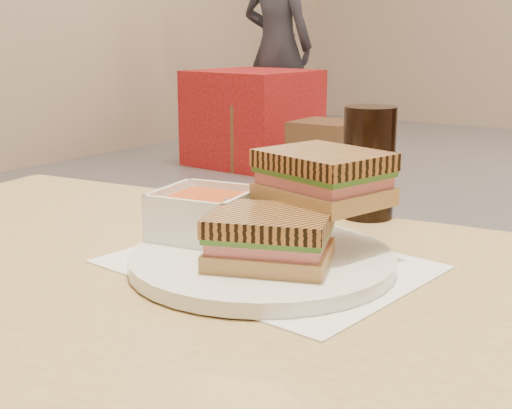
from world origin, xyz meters
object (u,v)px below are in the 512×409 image
Objects in this scene: main_table at (223,384)px; soup_bowl at (205,216)px; cola_glass at (369,163)px; bg_chair_0r at (325,154)px; bg_table_0 at (253,118)px; bg_chair_0l at (230,134)px; panini_lower at (270,238)px; patron_a at (277,46)px; plate at (262,260)px.

main_table is 0.20m from soup_bowl.
cola_glass is 0.36× the size of bg_chair_0r.
bg_table_0 is 0.23m from bg_chair_0l.
cola_glass reaches higher than panini_lower.
panini_lower reaches higher than main_table.
patron_a is at bearing 123.30° from panini_lower.
cola_glass reaches higher than bg_chair_0l.
main_table reaches higher than bg_table_0.
bg_table_0 is 1.95× the size of bg_chair_0r.
patron_a is (-2.89, 4.42, 0.13)m from plate.
soup_bowl is at bearing 161.75° from panini_lower.
bg_chair_0l is (-2.79, 3.36, -0.58)m from cola_glass.
cola_glass is at bearing 90.23° from main_table.
panini_lower is at bearing -41.19° from plate.
patron_a is (-0.19, 0.61, 0.53)m from bg_table_0.
main_table is 4.65m from bg_chair_0l.
panini_lower is at bearing -52.33° from bg_chair_0l.
plate is 2.38× the size of soup_bowl.
patron_a is at bearing 123.20° from plate.
panini_lower is 0.99× the size of cola_glass.
main_table is 8.13× the size of cola_glass.
panini_lower is 4.64m from bg_chair_0l.
soup_bowl is at bearing 136.71° from main_table.
panini_lower reaches higher than bg_chair_0r.
patron_a is (-2.89, 4.14, 0.06)m from cola_glass.
bg_chair_0l is (-2.70, 3.61, -0.55)m from soup_bowl.
plate is 4.69m from bg_table_0.
bg_chair_0r is at bearing -43.93° from patron_a.
cola_glass is at bearing -52.65° from bg_table_0.
patron_a is (-2.92, 4.44, 0.09)m from panini_lower.
panini_lower is at bearing -54.53° from bg_table_0.
bg_table_0 is (-2.70, 3.54, -0.47)m from cola_glass.
bg_chair_0l reaches higher than bg_chair_0r.
bg_chair_0l is at bearing 166.39° from bg_chair_0r.
panini_lower is at bearing -61.50° from bg_chair_0r.
plate is 1.88× the size of cola_glass.
patron_a reaches higher than panini_lower.
bg_chair_0r is at bearing -25.36° from bg_table_0.
panini_lower is 0.36× the size of bg_chair_0r.
patron_a reaches higher than bg_chair_0r.
bg_chair_0l is at bearing 127.67° from panini_lower.
bg_chair_0r is 0.25× the size of patron_a.
soup_bowl reaches higher than bg_table_0.
cola_glass is 4.40m from bg_chair_0l.
plate is at bearing 138.81° from panini_lower.
panini_lower is 0.30m from cola_glass.
soup_bowl is (-0.09, 0.09, 0.16)m from main_table.
soup_bowl is 0.79× the size of cola_glass.
bg_chair_0r is at bearing 118.33° from plate.
bg_chair_0r is (0.96, -0.23, -0.03)m from bg_chair_0l.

